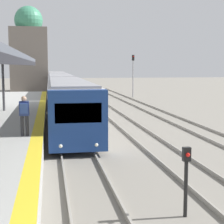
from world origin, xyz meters
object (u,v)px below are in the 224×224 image
(train_near, at_px, (61,88))
(signal_mast_far, at_px, (133,71))
(person_on_platform, at_px, (24,112))
(signal_post_near, at_px, (186,174))

(train_near, bearing_deg, signal_mast_far, 35.84)
(train_near, bearing_deg, person_on_platform, -95.42)
(signal_post_near, bearing_deg, train_near, 94.25)
(person_on_platform, relative_size, train_near, 0.04)
(train_near, height_order, signal_post_near, train_near)
(person_on_platform, xyz_separation_m, signal_post_near, (4.47, -6.81, -0.85))
(signal_post_near, xyz_separation_m, signal_mast_far, (6.94, 36.85, 2.16))
(train_near, relative_size, signal_mast_far, 8.94)
(train_near, height_order, signal_mast_far, signal_mast_far)
(person_on_platform, height_order, signal_post_near, person_on_platform)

